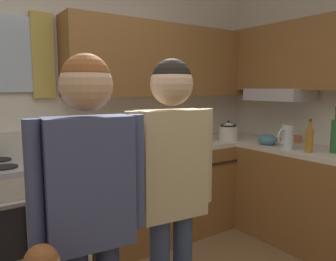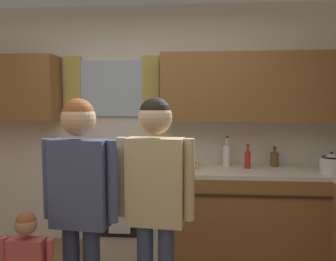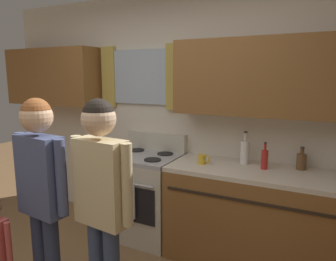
{
  "view_description": "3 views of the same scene",
  "coord_description": "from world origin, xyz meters",
  "px_view_note": "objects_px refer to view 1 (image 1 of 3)",
  "views": [
    {
      "loc": [
        -0.73,
        -1.05,
        1.45
      ],
      "look_at": [
        0.36,
        0.53,
        1.2
      ],
      "focal_mm": 35.04,
      "sensor_mm": 36.0,
      "label": 1
    },
    {
      "loc": [
        0.46,
        -1.76,
        1.55
      ],
      "look_at": [
        0.28,
        0.55,
        1.36
      ],
      "focal_mm": 35.59,
      "sensor_mm": 36.0,
      "label": 2
    },
    {
      "loc": [
        1.45,
        -1.2,
        1.72
      ],
      "look_at": [
        0.39,
        0.89,
        1.31
      ],
      "focal_mm": 33.48,
      "sensor_mm": 36.0,
      "label": 3
    }
  ],
  "objects_px": {
    "stovetop_kettle": "(228,131)",
    "stove_oven": "(31,216)",
    "bottle_wine_green": "(336,135)",
    "mixing_bowl": "(268,140)",
    "adult_in_plaid": "(172,175)",
    "bottle_sauce_red": "(159,135)",
    "mug_mustard_yellow": "(111,147)",
    "bottle_squat_brown": "(176,133)",
    "cup_terracotta": "(298,139)",
    "water_pitcher": "(287,137)",
    "bottle_milk_white": "(137,133)",
    "adult_holding_child": "(90,196)",
    "bottle_oil_amber": "(309,140)"
  },
  "relations": [
    {
      "from": "bottle_milk_white",
      "to": "cup_terracotta",
      "type": "height_order",
      "value": "bottle_milk_white"
    },
    {
      "from": "bottle_wine_green",
      "to": "cup_terracotta",
      "type": "height_order",
      "value": "bottle_wine_green"
    },
    {
      "from": "bottle_milk_white",
      "to": "bottle_squat_brown",
      "type": "height_order",
      "value": "bottle_milk_white"
    },
    {
      "from": "bottle_wine_green",
      "to": "mug_mustard_yellow",
      "type": "bearing_deg",
      "value": 144.4
    },
    {
      "from": "bottle_milk_white",
      "to": "water_pitcher",
      "type": "height_order",
      "value": "bottle_milk_white"
    },
    {
      "from": "mug_mustard_yellow",
      "to": "water_pitcher",
      "type": "distance_m",
      "value": 1.56
    },
    {
      "from": "bottle_milk_white",
      "to": "stovetop_kettle",
      "type": "relative_size",
      "value": 1.14
    },
    {
      "from": "bottle_sauce_red",
      "to": "bottle_wine_green",
      "type": "distance_m",
      "value": 1.56
    },
    {
      "from": "bottle_squat_brown",
      "to": "cup_terracotta",
      "type": "bearing_deg",
      "value": -43.48
    },
    {
      "from": "stove_oven",
      "to": "stovetop_kettle",
      "type": "height_order",
      "value": "stovetop_kettle"
    },
    {
      "from": "cup_terracotta",
      "to": "adult_in_plaid",
      "type": "relative_size",
      "value": 0.07
    },
    {
      "from": "stovetop_kettle",
      "to": "stove_oven",
      "type": "bearing_deg",
      "value": 175.81
    },
    {
      "from": "bottle_sauce_red",
      "to": "bottle_squat_brown",
      "type": "xyz_separation_m",
      "value": [
        0.3,
        0.13,
        -0.02
      ]
    },
    {
      "from": "stove_oven",
      "to": "adult_in_plaid",
      "type": "xyz_separation_m",
      "value": [
        0.44,
        -1.25,
        0.53
      ]
    },
    {
      "from": "bottle_milk_white",
      "to": "mixing_bowl",
      "type": "height_order",
      "value": "bottle_milk_white"
    },
    {
      "from": "bottle_squat_brown",
      "to": "mug_mustard_yellow",
      "type": "height_order",
      "value": "bottle_squat_brown"
    },
    {
      "from": "mug_mustard_yellow",
      "to": "mixing_bowl",
      "type": "height_order",
      "value": "mixing_bowl"
    },
    {
      "from": "bottle_wine_green",
      "to": "adult_holding_child",
      "type": "xyz_separation_m",
      "value": [
        -2.23,
        -0.17,
        -0.05
      ]
    },
    {
      "from": "stove_oven",
      "to": "bottle_wine_green",
      "type": "bearing_deg",
      "value": -27.38
    },
    {
      "from": "water_pitcher",
      "to": "adult_holding_child",
      "type": "relative_size",
      "value": 0.14
    },
    {
      "from": "mug_mustard_yellow",
      "to": "water_pitcher",
      "type": "height_order",
      "value": "water_pitcher"
    },
    {
      "from": "adult_in_plaid",
      "to": "bottle_squat_brown",
      "type": "bearing_deg",
      "value": 53.39
    },
    {
      "from": "mug_mustard_yellow",
      "to": "water_pitcher",
      "type": "bearing_deg",
      "value": -29.76
    },
    {
      "from": "mug_mustard_yellow",
      "to": "mixing_bowl",
      "type": "relative_size",
      "value": 0.65
    },
    {
      "from": "stovetop_kettle",
      "to": "mixing_bowl",
      "type": "xyz_separation_m",
      "value": [
        0.11,
        -0.42,
        -0.05
      ]
    },
    {
      "from": "bottle_oil_amber",
      "to": "adult_in_plaid",
      "type": "relative_size",
      "value": 0.18
    },
    {
      "from": "cup_terracotta",
      "to": "bottle_milk_white",
      "type": "bearing_deg",
      "value": 149.86
    },
    {
      "from": "bottle_squat_brown",
      "to": "adult_holding_child",
      "type": "bearing_deg",
      "value": -135.54
    },
    {
      "from": "bottle_squat_brown",
      "to": "stove_oven",
      "type": "bearing_deg",
      "value": -172.78
    },
    {
      "from": "adult_holding_child",
      "to": "stovetop_kettle",
      "type": "bearing_deg",
      "value": 30.7
    },
    {
      "from": "stove_oven",
      "to": "bottle_oil_amber",
      "type": "bearing_deg",
      "value": -26.17
    },
    {
      "from": "mug_mustard_yellow",
      "to": "adult_in_plaid",
      "type": "bearing_deg",
      "value": -100.37
    },
    {
      "from": "water_pitcher",
      "to": "adult_holding_child",
      "type": "distance_m",
      "value": 2.1
    },
    {
      "from": "cup_terracotta",
      "to": "adult_in_plaid",
      "type": "distance_m",
      "value": 2.06
    },
    {
      "from": "cup_terracotta",
      "to": "bottle_sauce_red",
      "type": "bearing_deg",
      "value": 149.06
    },
    {
      "from": "bottle_milk_white",
      "to": "adult_holding_child",
      "type": "xyz_separation_m",
      "value": [
        -1.04,
        -1.47,
        -0.02
      ]
    },
    {
      "from": "stove_oven",
      "to": "mixing_bowl",
      "type": "distance_m",
      "value": 2.2
    },
    {
      "from": "stovetop_kettle",
      "to": "bottle_milk_white",
      "type": "bearing_deg",
      "value": 162.57
    },
    {
      "from": "stove_oven",
      "to": "bottle_wine_green",
      "type": "xyz_separation_m",
      "value": [
        2.21,
        -1.15,
        0.58
      ]
    },
    {
      "from": "mixing_bowl",
      "to": "water_pitcher",
      "type": "bearing_deg",
      "value": -101.92
    },
    {
      "from": "mixing_bowl",
      "to": "adult_in_plaid",
      "type": "relative_size",
      "value": 0.12
    },
    {
      "from": "bottle_milk_white",
      "to": "cup_terracotta",
      "type": "xyz_separation_m",
      "value": [
        1.39,
        -0.81,
        -0.08
      ]
    },
    {
      "from": "cup_terracotta",
      "to": "bottle_wine_green",
      "type": "bearing_deg",
      "value": -112.42
    },
    {
      "from": "mug_mustard_yellow",
      "to": "adult_holding_child",
      "type": "distance_m",
      "value": 1.45
    },
    {
      "from": "bottle_milk_white",
      "to": "adult_in_plaid",
      "type": "bearing_deg",
      "value": -112.39
    },
    {
      "from": "bottle_milk_white",
      "to": "cup_terracotta",
      "type": "bearing_deg",
      "value": -30.14
    },
    {
      "from": "bottle_squat_brown",
      "to": "adult_holding_child",
      "type": "xyz_separation_m",
      "value": [
        -1.54,
        -1.51,
        0.02
      ]
    },
    {
      "from": "bottle_squat_brown",
      "to": "adult_in_plaid",
      "type": "bearing_deg",
      "value": -126.61
    },
    {
      "from": "mug_mustard_yellow",
      "to": "bottle_wine_green",
      "type": "bearing_deg",
      "value": -35.6
    },
    {
      "from": "bottle_sauce_red",
      "to": "adult_holding_child",
      "type": "xyz_separation_m",
      "value": [
        -1.24,
        -1.38,
        0.0
      ]
    }
  ]
}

